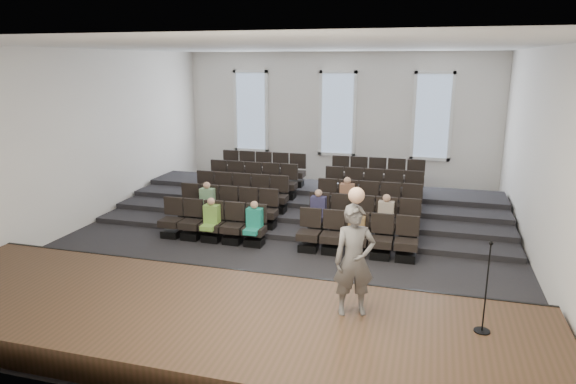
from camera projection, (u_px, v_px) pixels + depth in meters
The scene contains 14 objects.
ground at pixel (287, 240), 13.75m from camera, with size 14.00×14.00×0.00m, color black.
ceiling at pixel (287, 46), 12.50m from camera, with size 12.00×14.00×0.02m, color white.
wall_back at pixel (338, 119), 19.67m from camera, with size 12.00×0.04×5.00m, color white.
wall_front at pixel (138, 235), 6.59m from camera, with size 12.00×0.04×5.00m, color white.
wall_left at pixel (86, 139), 14.72m from camera, with size 0.04×14.00×5.00m, color white.
wall_right at pixel (544, 160), 11.53m from camera, with size 0.04×14.00×5.00m, color white.
stage at pixel (207, 323), 8.94m from camera, with size 11.80×3.60×0.50m, color #452C1D.
stage_lip at pixel (243, 282), 10.59m from camera, with size 11.80×0.06×0.52m, color black.
risers at pixel (314, 203), 16.65m from camera, with size 11.80×4.80×0.60m.
seating_rows at pixel (302, 201), 15.02m from camera, with size 6.80×4.70×1.67m.
windows at pixel (337, 114), 19.55m from camera, with size 8.44×0.10×3.24m.
audience at pixel (296, 211), 13.65m from camera, with size 5.45×2.64×1.10m.
speaker at pixel (354, 260), 8.53m from camera, with size 0.70×0.46×1.91m, color #595654.
mic_stand at pixel (485, 305), 8.04m from camera, with size 0.25×0.25×1.52m.
Camera 1 is at (3.57, -12.49, 4.68)m, focal length 32.00 mm.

